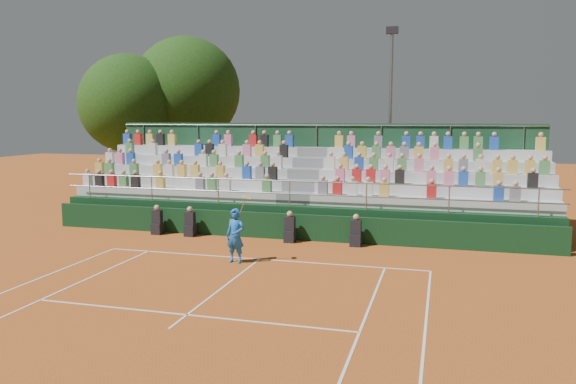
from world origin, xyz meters
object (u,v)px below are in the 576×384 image
(tree_east, at_px, (187,91))
(floodlight_mast, at_px, (390,105))
(tennis_player, at_px, (235,236))
(tree_west, at_px, (128,104))

(tree_east, relative_size, floodlight_mast, 1.05)
(floodlight_mast, bearing_deg, tennis_player, -106.11)
(tree_west, bearing_deg, tennis_player, -48.40)
(tennis_player, xyz_separation_m, floodlight_mast, (3.66, 12.68, 4.39))
(floodlight_mast, bearing_deg, tree_west, 178.30)
(tennis_player, bearing_deg, floodlight_mast, 73.89)
(tree_east, bearing_deg, tennis_player, -59.82)
(tree_west, height_order, tree_east, tree_east)
(tennis_player, height_order, tree_east, tree_east)
(tennis_player, xyz_separation_m, tree_west, (-11.66, 13.13, 4.57))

